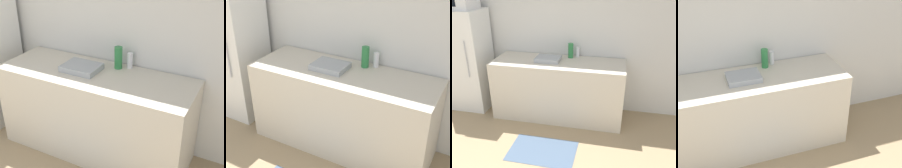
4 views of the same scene
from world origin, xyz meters
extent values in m
cube|color=silver|center=(0.00, 2.81, 1.30)|extent=(8.00, 0.06, 2.60)
cube|color=white|center=(-1.10, 2.43, 0.84)|extent=(0.67, 0.58, 1.68)
cylinder|color=#B7B7BC|center=(-0.92, 2.12, 0.96)|extent=(0.02, 0.02, 0.59)
cube|color=beige|center=(0.47, 2.41, 0.47)|extent=(2.04, 0.72, 0.94)
cube|color=#9EA3A8|center=(0.31, 2.41, 0.97)|extent=(0.38, 0.29, 0.06)
cylinder|color=#2D7F42|center=(0.62, 2.64, 1.06)|extent=(0.08, 0.08, 0.23)
cylinder|color=silver|center=(0.73, 2.70, 1.02)|extent=(0.06, 0.06, 0.16)
camera|label=1|loc=(1.94, -0.03, 2.29)|focal=50.00mm
camera|label=2|loc=(1.85, -0.24, 2.37)|focal=50.00mm
camera|label=3|loc=(1.33, -1.13, 2.21)|focal=40.00mm
camera|label=4|loc=(-0.23, -0.65, 2.63)|focal=50.00mm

